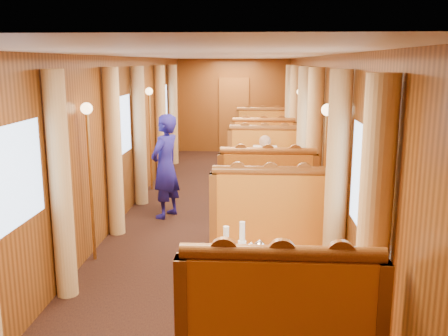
# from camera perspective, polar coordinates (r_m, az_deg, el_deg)

# --- Properties ---
(floor) EXTENTS (3.00, 12.00, 0.01)m
(floor) POSITION_cam_1_polar(r_m,az_deg,el_deg) (7.90, -0.79, -5.76)
(floor) COLOR black
(floor) RESTS_ON ground
(ceiling) EXTENTS (3.00, 12.00, 0.01)m
(ceiling) POSITION_cam_1_polar(r_m,az_deg,el_deg) (7.52, -0.84, 12.68)
(ceiling) COLOR silver
(ceiling) RESTS_ON wall_left
(wall_far) EXTENTS (3.00, 0.01, 2.50)m
(wall_far) POSITION_cam_1_polar(r_m,az_deg,el_deg) (13.56, 1.14, 7.11)
(wall_far) COLOR brown
(wall_far) RESTS_ON floor
(wall_left) EXTENTS (0.01, 12.00, 2.50)m
(wall_left) POSITION_cam_1_polar(r_m,az_deg,el_deg) (7.87, -11.79, 3.27)
(wall_left) COLOR brown
(wall_left) RESTS_ON floor
(wall_right) EXTENTS (0.01, 12.00, 2.50)m
(wall_right) POSITION_cam_1_polar(r_m,az_deg,el_deg) (7.65, 10.48, 3.07)
(wall_right) COLOR brown
(wall_right) RESTS_ON floor
(doorway_far) EXTENTS (0.80, 0.04, 2.00)m
(doorway_far) POSITION_cam_1_polar(r_m,az_deg,el_deg) (13.56, 1.13, 6.04)
(doorway_far) COLOR brown
(doorway_far) RESTS_ON floor
(table_near) EXTENTS (1.05, 0.72, 0.75)m
(table_near) POSITION_cam_1_polar(r_m,az_deg,el_deg) (4.49, 5.56, -15.02)
(table_near) COLOR white
(table_near) RESTS_ON floor
(banquette_near_aft) EXTENTS (1.30, 0.55, 1.34)m
(banquette_near_aft) POSITION_cam_1_polar(r_m,az_deg,el_deg) (5.40, 5.22, -9.66)
(banquette_near_aft) COLOR #B84A14
(banquette_near_aft) RESTS_ON floor
(table_mid) EXTENTS (1.05, 0.72, 0.75)m
(table_mid) POSITION_cam_1_polar(r_m,az_deg,el_deg) (7.78, 4.73, -3.22)
(table_mid) COLOR white
(table_mid) RESTS_ON floor
(banquette_mid_fwd) EXTENTS (1.30, 0.55, 1.34)m
(banquette_mid_fwd) POSITION_cam_1_polar(r_m,az_deg,el_deg) (6.79, 4.89, -5.07)
(banquette_mid_fwd) COLOR #B84A14
(banquette_mid_fwd) RESTS_ON floor
(banquette_mid_aft) EXTENTS (1.30, 0.55, 1.34)m
(banquette_mid_aft) POSITION_cam_1_polar(r_m,az_deg,el_deg) (8.75, 4.62, -1.16)
(banquette_mid_aft) COLOR #B84A14
(banquette_mid_aft) RESTS_ON floor
(table_far) EXTENTS (1.05, 0.72, 0.75)m
(table_far) POSITION_cam_1_polar(r_m,az_deg,el_deg) (11.19, 4.41, 1.50)
(table_far) COLOR white
(table_far) RESTS_ON floor
(banquette_far_fwd) EXTENTS (1.30, 0.55, 1.34)m
(banquette_far_fwd) POSITION_cam_1_polar(r_m,az_deg,el_deg) (10.18, 4.49, 0.72)
(banquette_far_fwd) COLOR #B84A14
(banquette_far_fwd) RESTS_ON floor
(banquette_far_aft) EXTENTS (1.30, 0.55, 1.34)m
(banquette_far_aft) POSITION_cam_1_polar(r_m,az_deg,el_deg) (12.18, 4.35, 2.59)
(banquette_far_aft) COLOR #B84A14
(banquette_far_aft) RESTS_ON floor
(tea_tray) EXTENTS (0.37, 0.30, 0.01)m
(tea_tray) POSITION_cam_1_polar(r_m,az_deg,el_deg) (4.28, 4.03, -10.77)
(tea_tray) COLOR silver
(tea_tray) RESTS_ON table_near
(teapot_left) EXTENTS (0.18, 0.14, 0.14)m
(teapot_left) POSITION_cam_1_polar(r_m,az_deg,el_deg) (4.22, 3.11, -10.13)
(teapot_left) COLOR silver
(teapot_left) RESTS_ON tea_tray
(teapot_right) EXTENTS (0.16, 0.13, 0.12)m
(teapot_right) POSITION_cam_1_polar(r_m,az_deg,el_deg) (4.24, 5.24, -10.29)
(teapot_right) COLOR silver
(teapot_right) RESTS_ON tea_tray
(teapot_back) EXTENTS (0.19, 0.17, 0.13)m
(teapot_back) POSITION_cam_1_polar(r_m,az_deg,el_deg) (4.33, 4.09, -9.67)
(teapot_back) COLOR silver
(teapot_back) RESTS_ON tea_tray
(fruit_plate) EXTENTS (0.20, 0.20, 0.05)m
(fruit_plate) POSITION_cam_1_polar(r_m,az_deg,el_deg) (4.22, 10.06, -11.14)
(fruit_plate) COLOR white
(fruit_plate) RESTS_ON table_near
(cup_inboard) EXTENTS (0.08, 0.08, 0.26)m
(cup_inboard) POSITION_cam_1_polar(r_m,az_deg,el_deg) (4.41, 0.25, -8.65)
(cup_inboard) COLOR white
(cup_inboard) RESTS_ON table_near
(cup_outboard) EXTENTS (0.08, 0.08, 0.26)m
(cup_outboard) POSITION_cam_1_polar(r_m,az_deg,el_deg) (4.54, 2.09, -8.07)
(cup_outboard) COLOR white
(cup_outboard) RESTS_ON table_near
(rose_vase_mid) EXTENTS (0.06, 0.06, 0.36)m
(rose_vase_mid) POSITION_cam_1_polar(r_m,az_deg,el_deg) (7.68, 4.81, 0.82)
(rose_vase_mid) COLOR silver
(rose_vase_mid) RESTS_ON table_mid
(rose_vase_far) EXTENTS (0.06, 0.06, 0.36)m
(rose_vase_far) POSITION_cam_1_polar(r_m,az_deg,el_deg) (11.07, 4.62, 4.27)
(rose_vase_far) COLOR silver
(rose_vase_far) RESTS_ON table_far
(window_left_near) EXTENTS (0.01, 1.20, 0.90)m
(window_left_near) POSITION_cam_1_polar(r_m,az_deg,el_deg) (4.60, -23.15, -1.05)
(window_left_near) COLOR #8EADD6
(window_left_near) RESTS_ON wall_left
(curtain_left_near_b) EXTENTS (0.22, 0.22, 2.35)m
(curtain_left_near_b) POSITION_cam_1_polar(r_m,az_deg,el_deg) (5.31, -18.17, -2.07)
(curtain_left_near_b) COLOR #DCB070
(curtain_left_near_b) RESTS_ON floor
(window_right_near) EXTENTS (0.01, 1.20, 0.90)m
(window_right_near) POSITION_cam_1_polar(r_m,az_deg,el_deg) (4.21, 15.90, -1.67)
(window_right_near) COLOR #8EADD6
(window_right_near) RESTS_ON wall_right
(curtain_right_near_a) EXTENTS (0.22, 0.22, 2.35)m
(curtain_right_near_a) POSITION_cam_1_polar(r_m,az_deg,el_deg) (3.54, 16.61, -8.98)
(curtain_right_near_a) COLOR #DCB070
(curtain_right_near_a) RESTS_ON floor
(curtain_right_near_b) EXTENTS (0.22, 0.22, 2.35)m
(curtain_right_near_b) POSITION_cam_1_polar(r_m,az_deg,el_deg) (5.00, 12.69, -2.61)
(curtain_right_near_b) COLOR #DCB070
(curtain_right_near_b) RESTS_ON floor
(window_left_mid) EXTENTS (0.01, 1.20, 0.90)m
(window_left_mid) POSITION_cam_1_polar(r_m,az_deg,el_deg) (7.84, -11.74, 4.71)
(window_left_mid) COLOR #8EADD6
(window_left_mid) RESTS_ON wall_left
(curtain_left_mid_a) EXTENTS (0.22, 0.22, 2.35)m
(curtain_left_mid_a) POSITION_cam_1_polar(r_m,az_deg,el_deg) (7.11, -12.47, 1.71)
(curtain_left_mid_a) COLOR #DCB070
(curtain_left_mid_a) RESTS_ON floor
(curtain_left_mid_b) EXTENTS (0.22, 0.22, 2.35)m
(curtain_left_mid_b) POSITION_cam_1_polar(r_m,az_deg,el_deg) (8.60, -9.63, 3.57)
(curtain_left_mid_b) COLOR #DCB070
(curtain_left_mid_b) RESTS_ON floor
(window_right_mid) EXTENTS (0.01, 1.20, 0.90)m
(window_right_mid) POSITION_cam_1_polar(r_m,az_deg,el_deg) (7.62, 10.43, 4.56)
(window_right_mid) COLOR #8EADD6
(window_right_mid) RESTS_ON wall_right
(curtain_right_mid_a) EXTENTS (0.22, 0.22, 2.35)m
(curtain_right_mid_a) POSITION_cam_1_polar(r_m,az_deg,el_deg) (6.88, 10.22, 1.46)
(curtain_right_mid_a) COLOR #DCB070
(curtain_right_mid_a) RESTS_ON floor
(curtain_right_mid_b) EXTENTS (0.22, 0.22, 2.35)m
(curtain_right_mid_b) POSITION_cam_1_polar(r_m,az_deg,el_deg) (8.41, 9.03, 3.41)
(curtain_right_mid_b) COLOR #DCB070
(curtain_right_mid_b) RESTS_ON floor
(window_left_far) EXTENTS (0.01, 1.20, 0.90)m
(window_left_far) POSITION_cam_1_polar(r_m,az_deg,el_deg) (11.23, -7.06, 7.02)
(window_left_far) COLOR #8EADD6
(window_left_far) RESTS_ON wall_left
(curtain_left_far_a) EXTENTS (0.22, 0.22, 2.35)m
(curtain_left_far_a) POSITION_cam_1_polar(r_m,az_deg,el_deg) (10.48, -7.24, 5.15)
(curtain_left_far_a) COLOR #DCB070
(curtain_left_far_a) RESTS_ON floor
(curtain_left_far_b) EXTENTS (0.22, 0.22, 2.35)m
(curtain_left_far_b) POSITION_cam_1_polar(r_m,az_deg,el_deg) (12.01, -5.85, 6.05)
(curtain_left_far_b) COLOR #DCB070
(curtain_left_far_b) RESTS_ON floor
(window_right_far) EXTENTS (0.01, 1.20, 0.90)m
(window_right_far) POSITION_cam_1_polar(r_m,az_deg,el_deg) (11.08, 8.33, 6.91)
(window_right_far) COLOR #8EADD6
(window_right_far) RESTS_ON wall_right
(curtain_right_far_a) EXTENTS (0.22, 0.22, 2.35)m
(curtain_right_far_a) POSITION_cam_1_polar(r_m,az_deg,el_deg) (10.33, 8.05, 5.02)
(curtain_right_far_a) COLOR #DCB070
(curtain_right_far_a) RESTS_ON floor
(curtain_right_far_b) EXTENTS (0.22, 0.22, 2.35)m
(curtain_right_far_b) POSITION_cam_1_polar(r_m,az_deg,el_deg) (11.87, 7.48, 5.94)
(curtain_right_far_b) COLOR #DCB070
(curtain_right_far_b) RESTS_ON floor
(sconce_left_fore) EXTENTS (0.14, 0.14, 1.95)m
(sconce_left_fore) POSITION_cam_1_polar(r_m,az_deg,el_deg) (6.17, -15.19, 2.00)
(sconce_left_fore) COLOR #BF8C3F
(sconce_left_fore) RESTS_ON floor
(sconce_right_fore) EXTENTS (0.14, 0.14, 1.95)m
(sconce_right_fore) POSITION_cam_1_polar(r_m,az_deg,el_deg) (5.90, 11.54, 1.73)
(sconce_right_fore) COLOR #BF8C3F
(sconce_right_fore) RESTS_ON floor
(sconce_left_aft) EXTENTS (0.14, 0.14, 1.95)m
(sconce_left_aft) POSITION_cam_1_polar(r_m,az_deg,el_deg) (9.52, -8.47, 5.69)
(sconce_left_aft) COLOR #BF8C3F
(sconce_left_aft) RESTS_ON floor
(sconce_right_aft) EXTENTS (0.14, 0.14, 1.95)m
(sconce_right_aft) POSITION_cam_1_polar(r_m,az_deg,el_deg) (9.34, 8.65, 5.57)
(sconce_right_aft) COLOR #BF8C3F
(sconce_right_aft) RESTS_ON floor
(steward) EXTENTS (0.60, 0.70, 1.63)m
(steward) POSITION_cam_1_polar(r_m,az_deg,el_deg) (7.84, -6.71, 0.19)
(steward) COLOR navy
(steward) RESTS_ON floor
(passenger) EXTENTS (0.40, 0.44, 0.76)m
(passenger) POSITION_cam_1_polar(r_m,az_deg,el_deg) (8.44, 4.68, 0.56)
(passenger) COLOR beige
(passenger) RESTS_ON banquette_mid_aft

